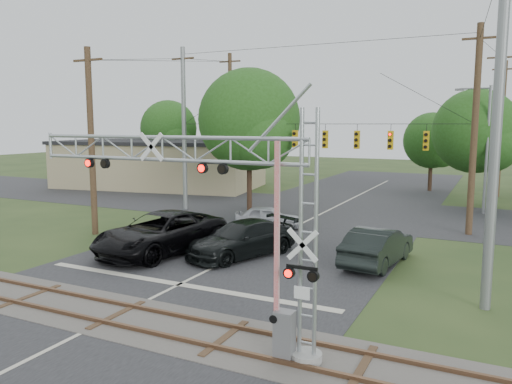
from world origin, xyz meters
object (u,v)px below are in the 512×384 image
at_px(traffic_signal_span, 323,133).
at_px(commercial_building, 160,164).
at_px(pickup_black, 161,233).
at_px(crossing_gantry, 213,203).
at_px(car_dark, 242,239).
at_px(sedan_silver, 268,217).
at_px(streetlight, 485,143).

distance_m(traffic_signal_span, commercial_building, 22.87).
height_order(pickup_black, commercial_building, commercial_building).
relative_size(crossing_gantry, car_dark, 1.64).
bearing_deg(sedan_silver, commercial_building, 32.80).
distance_m(sedan_silver, streetlight, 16.20).
relative_size(traffic_signal_span, sedan_silver, 4.92).
distance_m(crossing_gantry, car_dark, 9.96).
bearing_deg(car_dark, crossing_gantry, -45.06).
bearing_deg(traffic_signal_span, crossing_gantry, -80.71).
distance_m(crossing_gantry, pickup_black, 11.01).
bearing_deg(streetlight, traffic_signal_span, -140.00).
bearing_deg(traffic_signal_span, sedan_silver, -123.21).
xyz_separation_m(traffic_signal_span, commercial_building, (-20.21, 10.18, -3.35)).
xyz_separation_m(traffic_signal_span, sedan_silver, (-2.21, -3.38, -4.96)).
height_order(crossing_gantry, car_dark, crossing_gantry).
xyz_separation_m(crossing_gantry, sedan_silver, (-5.21, 14.98, -3.36)).
distance_m(pickup_black, commercial_building, 26.31).
bearing_deg(crossing_gantry, car_dark, 112.82).
height_order(traffic_signal_span, sedan_silver, traffic_signal_span).
bearing_deg(commercial_building, pickup_black, -62.48).
bearing_deg(streetlight, crossing_gantry, -103.02).
distance_m(car_dark, commercial_building, 27.90).
bearing_deg(streetlight, pickup_black, -126.15).
xyz_separation_m(car_dark, sedan_silver, (-1.56, 6.29, -0.16)).
bearing_deg(traffic_signal_span, pickup_black, -112.26).
bearing_deg(car_dark, pickup_black, -140.75).
xyz_separation_m(car_dark, commercial_building, (-19.55, 19.85, 1.46)).
relative_size(crossing_gantry, traffic_signal_span, 0.48).
relative_size(crossing_gantry, commercial_building, 0.45).
height_order(sedan_silver, commercial_building, commercial_building).
xyz_separation_m(car_dark, streetlight, (9.64, 17.21, 4.07)).
xyz_separation_m(pickup_black, commercial_building, (-15.77, 21.02, 1.30)).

